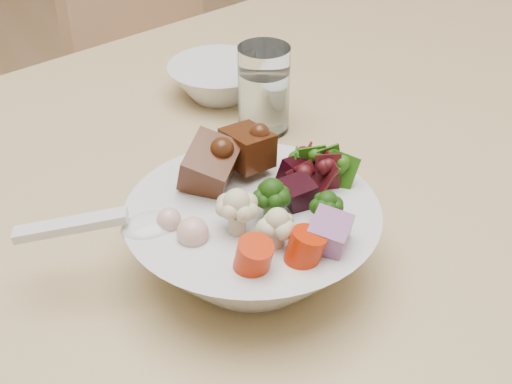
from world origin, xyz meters
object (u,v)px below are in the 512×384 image
Objects in this scene: dining_table at (412,154)px; chair_far at (184,79)px; water_glass at (264,93)px; side_bowl at (219,81)px; food_bowl at (253,233)px.

chair_far is (-0.05, 0.66, -0.16)m from dining_table.
water_glass is 0.11m from side_bowl.
food_bowl is at bearing -121.57° from water_glass.
dining_table is 15.97× the size of water_glass.
water_glass is (-0.21, 0.05, 0.12)m from dining_table.
food_bowl is at bearing -111.23° from side_bowl.
dining_table is 1.93× the size of chair_far.
side_bowl is at bearing 133.57° from dining_table.
chair_far is 6.63× the size of side_bowl.
chair_far reaches higher than food_bowl.
food_bowl is 2.14× the size of water_glass.
food_bowl is (-0.34, -0.17, 0.11)m from dining_table.
chair_far is 8.28× the size of water_glass.
food_bowl is at bearing -136.68° from chair_far.
chair_far reaches higher than dining_table.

